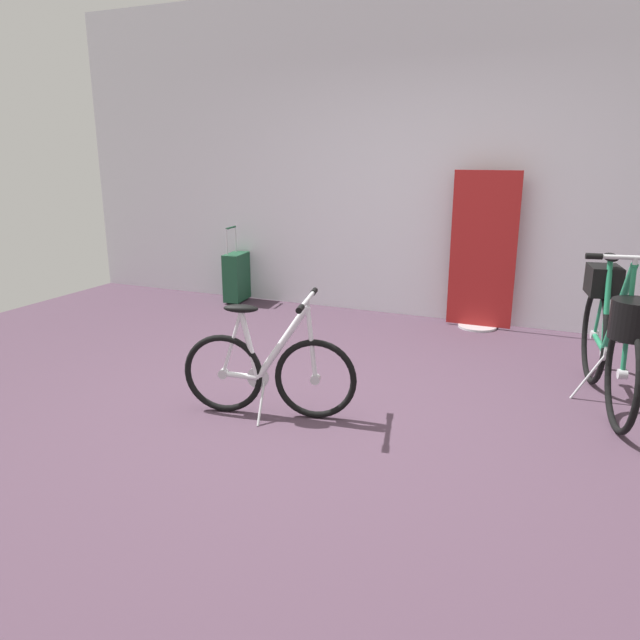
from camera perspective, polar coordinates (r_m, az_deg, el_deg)
The scene contains 6 objects.
ground_plane at distance 3.85m, azimuth 0.10°, elevation -9.11°, with size 8.15×8.15×0.00m, color #473342.
back_wall at distance 6.05m, azimuth 10.62°, elevation 14.97°, with size 8.15×0.10×3.14m, color silver.
floor_banner_stand at distance 5.80m, azimuth 15.09°, elevation 5.45°, with size 0.60×0.36×1.46m.
folding_bike_foreground at distance 3.78m, azimuth -4.90°, elevation -4.70°, with size 1.08×0.52×0.78m.
display_bike_left at distance 4.25m, azimuth 25.89°, elevation -0.91°, with size 0.53×1.51×1.06m.
rolling_suitcase at distance 6.75m, azimuth -7.90°, elevation 4.10°, with size 0.22×0.38×0.83m.
Camera 1 is at (1.39, -3.21, 1.61)m, focal length 33.83 mm.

